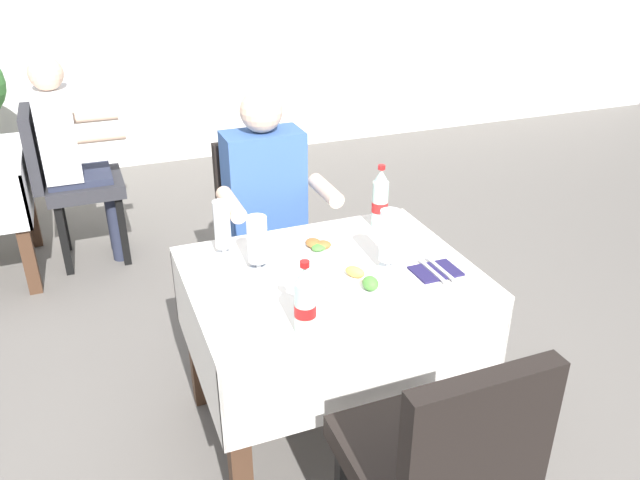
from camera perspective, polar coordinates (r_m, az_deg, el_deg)
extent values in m
plane|color=#66605B|center=(2.67, 0.83, -18.57)|extent=(11.00, 11.00, 0.00)
cube|color=white|center=(2.35, 0.90, -2.98)|extent=(1.05, 0.81, 0.02)
cube|color=white|center=(2.14, 5.01, -11.88)|extent=(1.05, 0.02, 0.32)
cube|color=white|center=(2.76, -2.28, -2.24)|extent=(1.05, 0.02, 0.32)
cube|color=white|center=(2.32, -11.14, -8.89)|extent=(0.02, 0.81, 0.32)
cube|color=white|center=(2.65, 11.29, -4.11)|extent=(0.02, 0.81, 0.32)
cube|color=#472D1E|center=(2.19, -7.37, -17.98)|extent=(0.07, 0.07, 0.73)
cube|color=#472D1E|center=(2.50, 14.08, -12.11)|extent=(0.07, 0.07, 0.73)
cube|color=#472D1E|center=(2.73, -11.16, -8.18)|extent=(0.07, 0.07, 0.73)
cube|color=#472D1E|center=(2.98, 6.59, -4.53)|extent=(0.07, 0.07, 0.73)
cube|color=black|center=(3.05, -4.18, -0.92)|extent=(0.44, 0.44, 0.08)
cube|color=black|center=(3.16, -5.72, 5.22)|extent=(0.42, 0.06, 0.44)
cube|color=black|center=(3.01, -6.13, -7.35)|extent=(0.04, 0.04, 0.45)
cube|color=black|center=(3.09, -0.04, -6.10)|extent=(0.04, 0.04, 0.45)
cube|color=black|center=(3.29, -7.77, -4.24)|extent=(0.04, 0.04, 0.45)
cube|color=black|center=(3.37, -2.16, -3.19)|extent=(0.04, 0.04, 0.45)
cube|color=black|center=(1.99, 9.01, -18.68)|extent=(0.44, 0.44, 0.08)
cube|color=black|center=(1.67, 14.11, -17.80)|extent=(0.42, 0.06, 0.44)
cube|color=black|center=(2.35, 10.18, -19.31)|extent=(0.04, 0.04, 0.45)
cylinder|color=#282D42|center=(2.99, -4.73, -7.43)|extent=(0.10, 0.10, 0.45)
cylinder|color=#282D42|center=(3.03, -1.83, -6.83)|extent=(0.10, 0.10, 0.45)
cube|color=#282D42|center=(3.00, -4.39, -0.99)|extent=(0.34, 0.36, 0.12)
cube|color=#385B9E|center=(2.94, -5.07, 5.04)|extent=(0.36, 0.20, 0.50)
sphere|color=beige|center=(2.84, -5.35, 11.54)|extent=(0.19, 0.19, 0.19)
cylinder|color=beige|center=(2.68, -8.06, 3.21)|extent=(0.07, 0.26, 0.07)
cylinder|color=beige|center=(2.80, 0.52, 4.52)|extent=(0.07, 0.26, 0.07)
cylinder|color=white|center=(2.24, 3.62, -4.16)|extent=(0.24, 0.24, 0.01)
ellipsoid|color=gold|center=(2.27, 3.19, -2.90)|extent=(0.08, 0.09, 0.04)
ellipsoid|color=#4C8E38|center=(2.20, 4.58, -3.93)|extent=(0.06, 0.07, 0.05)
cylinder|color=white|center=(2.47, -0.70, -0.91)|extent=(0.23, 0.23, 0.01)
ellipsoid|color=#4C8E38|center=(2.46, -0.03, -0.57)|extent=(0.10, 0.09, 0.03)
ellipsoid|color=#99602D|center=(2.48, -0.60, -0.27)|extent=(0.07, 0.08, 0.03)
ellipsoid|color=#99602D|center=(2.47, 0.27, -0.42)|extent=(0.08, 0.08, 0.03)
cylinder|color=white|center=(2.48, -8.65, -1.22)|extent=(0.07, 0.07, 0.01)
cylinder|color=white|center=(2.47, -8.68, -0.85)|extent=(0.02, 0.02, 0.03)
cylinder|color=white|center=(2.43, -8.86, 1.43)|extent=(0.06, 0.06, 0.19)
cylinder|color=black|center=(2.43, -8.83, 1.07)|extent=(0.06, 0.06, 0.15)
cylinder|color=white|center=(2.38, 6.14, -2.40)|extent=(0.07, 0.07, 0.01)
cylinder|color=white|center=(2.37, 6.16, -2.02)|extent=(0.02, 0.02, 0.03)
cylinder|color=white|center=(2.31, 6.30, 0.43)|extent=(0.07, 0.07, 0.20)
cylinder|color=#C68928|center=(2.33, 6.26, -0.30)|extent=(0.07, 0.07, 0.13)
cylinder|color=white|center=(2.36, -5.57, -2.53)|extent=(0.07, 0.07, 0.01)
cylinder|color=white|center=(2.35, -5.59, -2.15)|extent=(0.02, 0.02, 0.03)
cylinder|color=white|center=(2.31, -5.70, 0.09)|extent=(0.07, 0.07, 0.18)
cylinder|color=gold|center=(2.32, -5.67, -0.58)|extent=(0.07, 0.07, 0.11)
cylinder|color=silver|center=(2.65, 5.44, 3.23)|extent=(0.07, 0.07, 0.20)
cylinder|color=red|center=(2.66, 5.44, 3.03)|extent=(0.07, 0.07, 0.04)
cone|color=silver|center=(2.61, 5.57, 5.82)|extent=(0.06, 0.06, 0.05)
cylinder|color=red|center=(2.59, 5.60, 6.58)|extent=(0.03, 0.03, 0.02)
cylinder|color=silver|center=(1.96, -1.35, -6.11)|extent=(0.07, 0.07, 0.18)
cylinder|color=red|center=(1.97, -1.35, -6.33)|extent=(0.07, 0.07, 0.04)
cone|color=silver|center=(1.90, -1.39, -3.15)|extent=(0.06, 0.06, 0.05)
cylinder|color=red|center=(1.88, -1.40, -2.18)|extent=(0.03, 0.03, 0.02)
cube|color=#231E4C|center=(2.37, 10.43, -2.78)|extent=(0.17, 0.13, 0.01)
cube|color=silver|center=(2.36, 10.07, -2.72)|extent=(0.02, 0.19, 0.01)
cube|color=silver|center=(2.37, 10.81, -2.55)|extent=(0.02, 0.19, 0.01)
cube|color=white|center=(4.07, -24.97, 4.98)|extent=(0.02, 0.76, 0.32)
cube|color=#472D1E|center=(3.85, -25.25, 0.43)|extent=(0.07, 0.07, 0.73)
cube|color=#472D1E|center=(4.44, -25.05, 3.82)|extent=(0.07, 0.07, 0.73)
cube|color=#2D2D33|center=(4.08, -20.49, 4.70)|extent=(0.44, 0.44, 0.08)
cube|color=#2D2D33|center=(4.00, -24.64, 7.54)|extent=(0.06, 0.42, 0.44)
cube|color=black|center=(4.02, -17.39, 0.77)|extent=(0.04, 0.04, 0.45)
cube|color=black|center=(4.34, -17.84, 2.59)|extent=(0.04, 0.04, 0.45)
cube|color=black|center=(4.03, -22.16, -0.03)|extent=(0.04, 0.04, 0.45)
cube|color=black|center=(4.34, -22.28, 1.85)|extent=(0.04, 0.04, 0.45)
cylinder|color=#282D42|center=(4.11, -17.90, 1.21)|extent=(0.10, 0.10, 0.45)
cylinder|color=#282D42|center=(4.25, -18.10, 2.07)|extent=(0.10, 0.10, 0.45)
cube|color=#282D42|center=(4.07, -20.82, 4.91)|extent=(0.36, 0.34, 0.12)
cube|color=silver|center=(3.98, -22.69, 8.86)|extent=(0.20, 0.36, 0.50)
sphere|color=beige|center=(3.90, -23.59, 13.66)|extent=(0.19, 0.19, 0.19)
cylinder|color=beige|center=(3.76, -19.20, 8.91)|extent=(0.26, 0.07, 0.07)
cylinder|color=beige|center=(4.18, -19.64, 10.51)|extent=(0.26, 0.07, 0.07)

